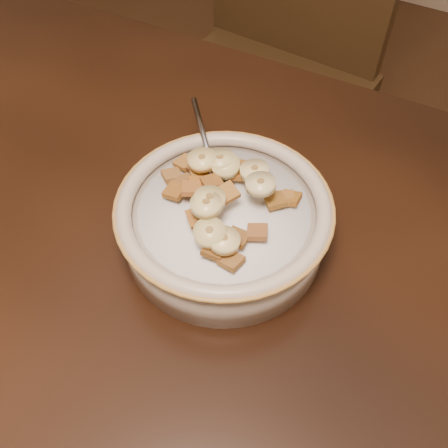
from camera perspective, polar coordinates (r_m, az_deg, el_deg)
The scene contains 36 objects.
table at distance 0.59m, azimuth -17.82°, elevation -4.75°, with size 1.40×0.90×0.04m, color black.
chair at distance 1.18m, azimuth 3.68°, elevation 15.78°, with size 0.45×0.45×1.02m, color black.
cereal_bowl at distance 0.54m, azimuth -0.00°, elevation -0.25°, with size 0.22×0.22×0.05m, color #B6AD9D.
milk at distance 0.52m, azimuth -0.00°, elevation 1.53°, with size 0.18×0.18×0.00m, color silver.
spoon at distance 0.54m, azimuth -0.85°, elevation 4.60°, with size 0.04×0.05×0.01m, color #9A9DA3.
cereal_square_0 at distance 0.52m, azimuth -3.77°, elevation 4.06°, with size 0.02×0.02×0.01m, color #975322.
cereal_square_1 at distance 0.54m, azimuth 1.79°, elevation 5.78°, with size 0.02×0.02×0.01m, color brown.
cereal_square_2 at distance 0.55m, azimuth -5.97°, elevation 5.57°, with size 0.02×0.02×0.01m, color brown.
cereal_square_3 at distance 0.53m, azimuth 6.99°, elevation 2.93°, with size 0.02×0.02×0.01m, color brown.
cereal_square_4 at distance 0.55m, azimuth -2.98°, elevation 6.56°, with size 0.02×0.02×0.01m, color brown.
cereal_square_5 at distance 0.54m, azimuth -4.61°, elevation 4.69°, with size 0.02×0.02×0.01m, color brown.
cereal_square_6 at distance 0.56m, azimuth -4.50°, elevation 7.02°, with size 0.02×0.02×0.01m, color #916120.
cereal_square_7 at distance 0.49m, azimuth -2.06°, elevation 0.88°, with size 0.02×0.02×0.01m, color brown.
cereal_square_8 at distance 0.47m, azimuth 0.82°, elevation -4.19°, with size 0.02×0.02×0.01m, color brown.
cereal_square_9 at distance 0.53m, azimuth -2.96°, elevation 4.52°, with size 0.02×0.02×0.01m, color brown.
cereal_square_10 at distance 0.53m, azimuth -5.67°, elevation 3.76°, with size 0.02×0.02×0.01m, color #9D5E1B.
cereal_square_11 at distance 0.54m, azimuth -2.81°, elevation 5.50°, with size 0.02×0.02×0.01m, color olive.
cereal_square_12 at distance 0.49m, azimuth -3.05°, elevation 0.83°, with size 0.02×0.02×0.01m, color brown.
cereal_square_13 at distance 0.50m, azimuth 0.38°, elevation 3.58°, with size 0.02×0.02×0.01m, color #99622E.
cereal_square_14 at distance 0.52m, azimuth 5.90°, elevation 2.64°, with size 0.02×0.02×0.01m, color brown.
cereal_square_15 at distance 0.56m, azimuth -0.49°, elevation 6.76°, with size 0.02×0.02×0.01m, color #99601D.
cereal_square_16 at distance 0.52m, azimuth -1.40°, elevation 4.79°, with size 0.02×0.02×0.01m, color brown.
cereal_square_17 at distance 0.53m, azimuth 7.57°, elevation 2.98°, with size 0.02×0.02×0.01m, color #945819.
cereal_square_18 at distance 0.49m, azimuth 1.56°, elevation -1.53°, with size 0.02×0.02×0.01m, color brown.
cereal_square_19 at distance 0.48m, azimuth -1.21°, elevation -2.94°, with size 0.02×0.02×0.01m, color brown.
cereal_square_20 at distance 0.49m, azimuth 3.83°, elevation -0.91°, with size 0.02×0.02×0.01m, color brown.
cereal_square_21 at distance 0.55m, azimuth 2.13°, elevation 6.56°, with size 0.02×0.02×0.01m, color #8E5E1D.
banana_slice_0 at distance 0.47m, azimuth -0.00°, elevation -1.88°, with size 0.03×0.03×0.01m, color #EAD87F.
banana_slice_1 at distance 0.54m, azimuth -0.48°, elevation 7.33°, with size 0.03×0.03×0.01m, color #DAC680.
banana_slice_2 at distance 0.48m, azimuth -2.04°, elevation 2.22°, with size 0.03×0.03×0.01m, color #E3D085.
banana_slice_3 at distance 0.53m, azimuth 3.51°, elevation 6.07°, with size 0.03×0.03×0.01m, color beige.
banana_slice_4 at distance 0.49m, azimuth -1.62°, elevation 2.85°, with size 0.03×0.03×0.01m, color #FCE482.
banana_slice_5 at distance 0.54m, azimuth -2.52°, elevation 7.33°, with size 0.03×0.03×0.01m, color tan.
banana_slice_6 at distance 0.53m, azimuth 0.15°, elevation 6.74°, with size 0.03×0.03×0.01m, color #F6E879.
banana_slice_7 at distance 0.47m, azimuth -1.66°, elevation -1.02°, with size 0.03×0.03×0.01m, color #F2EA9C.
banana_slice_8 at distance 0.50m, azimuth 4.19°, elevation 4.56°, with size 0.03×0.03×0.01m, color #C9BF88.
Camera 1 is at (0.31, -0.18, 1.20)m, focal length 40.00 mm.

